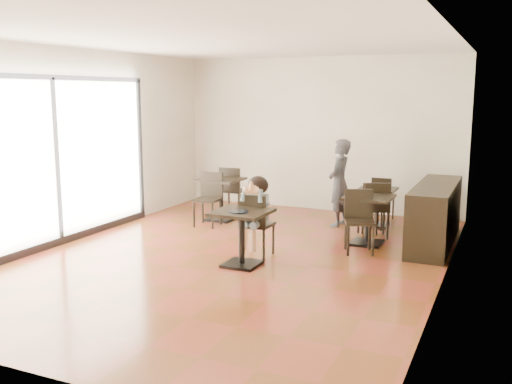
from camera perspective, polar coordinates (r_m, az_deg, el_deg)
The scene contains 23 objects.
floor at distance 8.71m, azimuth -2.09°, elevation -6.53°, with size 6.00×8.00×0.01m, color brown.
ceiling at distance 8.39m, azimuth -2.24°, elevation 14.94°, with size 6.00×8.00×0.01m, color white.
wall_back at distance 12.10m, azimuth 6.31°, elevation 5.76°, with size 6.00×0.01×3.20m, color white.
wall_front at distance 5.16m, azimuth -22.26°, elevation -0.46°, with size 6.00×0.01×3.20m, color white.
wall_left at distance 10.09m, azimuth -17.67°, elevation 4.53°, with size 0.01×8.00×3.20m, color white.
wall_right at distance 7.57m, azimuth 18.67°, elevation 2.84°, with size 0.01×8.00×3.20m, color white.
storefront_window at distance 9.72m, azimuth -19.43°, elevation 3.07°, with size 0.04×4.50×2.60m, color white.
child_table at distance 8.19m, azimuth -1.44°, elevation -4.66°, with size 0.76×0.76×0.81m, color black, non-canonical shape.
child_chair at distance 8.65m, azimuth 0.14°, elevation -3.30°, with size 0.44×0.44×0.97m, color black, non-canonical shape.
child at distance 8.62m, azimuth 0.14°, elevation -2.49°, with size 0.44×0.61×1.22m, color gray, non-canonical shape.
plate at distance 8.01m, azimuth -1.76°, elevation -1.97°, with size 0.27×0.27×0.02m, color black.
pizza_slice at distance 8.37m, azimuth -0.39°, elevation 0.25°, with size 0.28×0.22×0.07m, color #DDBA7E, non-canonical shape.
adult_patron at distance 10.67m, azimuth 8.34°, elevation 0.90°, with size 0.59×0.39×1.63m, color #3C3C42.
cafe_table_mid at distance 9.51m, azimuth 11.10°, elevation -2.78°, with size 0.77×0.77×0.81m, color black, non-canonical shape.
cafe_table_left at distance 11.13m, azimuth -3.51°, elevation -0.73°, with size 0.78×0.78×0.82m, color black, non-canonical shape.
cafe_table_back at distance 10.89m, azimuth 12.00°, elevation -1.48°, with size 0.67×0.67×0.71m, color black, non-canonical shape.
chair_mid_a at distance 10.02m, azimuth 11.84°, elevation -1.69°, with size 0.44×0.44×0.97m, color black, non-canonical shape.
chair_mid_b at distance 8.97m, azimuth 10.31°, elevation -2.99°, with size 0.44×0.44×0.97m, color black, non-canonical shape.
chair_left_a at distance 11.60m, azimuth -2.26°, elevation 0.13°, with size 0.44×0.44×0.99m, color black, non-canonical shape.
chair_left_b at distance 10.64m, azimuth -4.89°, elevation -0.79°, with size 0.44×0.44×0.99m, color black, non-canonical shape.
chair_back_a at distance 11.39m, azimuth 12.60°, elevation -0.63°, with size 0.38×0.38×0.85m, color black, non-canonical shape.
chair_back_b at distance 10.34m, azimuth 11.37°, elevation -1.64°, with size 0.38×0.38×0.85m, color black, non-canonical shape.
service_counter at distance 9.74m, azimuth 17.45°, elevation -2.18°, with size 0.60×2.40×1.00m, color black.
Camera 1 is at (3.71, -7.49, 2.46)m, focal length 40.00 mm.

